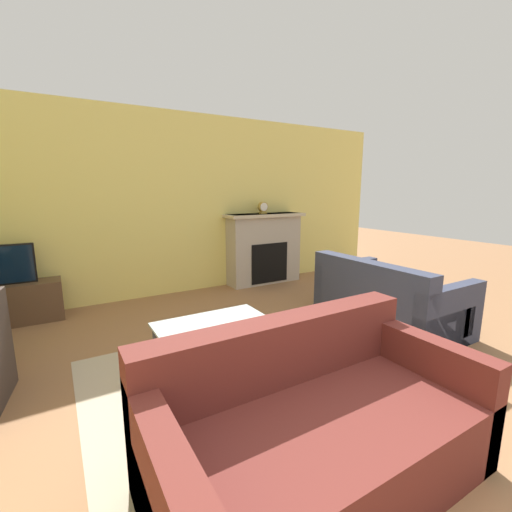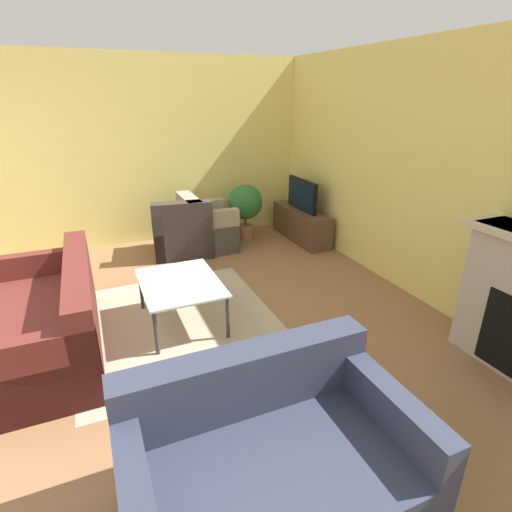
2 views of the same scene
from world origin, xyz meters
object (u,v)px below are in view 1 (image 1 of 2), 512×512
object	(u,v)px
couch_loveseat	(387,304)
coffee_table	(218,331)
couch_sectional	(315,428)
mantel_clock	(263,207)

from	to	relation	value
couch_loveseat	coffee_table	world-z (taller)	couch_loveseat
couch_sectional	couch_loveseat	size ratio (longest dim) A/B	1.20
couch_sectional	coffee_table	bearing A→B (deg)	91.44
mantel_clock	couch_sectional	bearing A→B (deg)	-117.70
coffee_table	mantel_clock	bearing A→B (deg)	51.27
couch_sectional	mantel_clock	bearing A→B (deg)	62.30
mantel_clock	couch_loveseat	bearing A→B (deg)	-85.41
couch_sectional	couch_loveseat	xyz separation A→B (m)	(2.09, 1.20, -0.00)
couch_loveseat	mantel_clock	bearing A→B (deg)	4.59
couch_loveseat	coffee_table	xyz separation A→B (m)	(-2.12, 0.01, 0.13)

